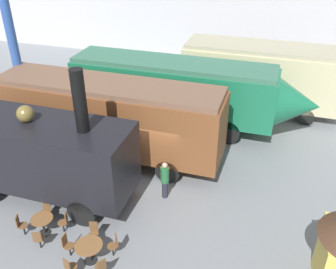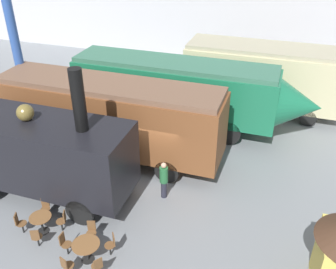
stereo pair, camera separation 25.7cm
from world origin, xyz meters
name	(u,v)px [view 1 (the left image)]	position (x,y,z in m)	size (l,w,h in m)	color
ground_plane	(153,175)	(0.00, 0.00, 0.00)	(80.00, 80.00, 0.00)	gray
backdrop_wall	(222,3)	(0.00, 15.27, 4.50)	(44.00, 0.15, 9.00)	silver
passenger_coach_vintage	(262,74)	(3.76, 8.20, 2.17)	(8.88, 2.79, 3.79)	beige
streamlined_locomotive	(188,89)	(0.28, 4.78, 2.18)	(12.64, 2.48, 3.60)	#196B47
passenger_coach_wooden	(109,115)	(-2.36, 0.91, 2.20)	(10.34, 2.51, 3.75)	brown
steam_locomotive	(42,152)	(-3.62, -2.51, 2.07)	(7.21, 2.50, 5.68)	black
cafe_table_near	(42,222)	(-2.61, -4.47, 0.54)	(0.79, 0.79, 0.71)	black
cafe_table_mid	(89,248)	(-0.42, -5.12, 0.59)	(0.93, 0.93, 0.73)	black
cafe_chair_0	(38,238)	(-2.31, -5.18, 0.51)	(0.38, 0.40, 0.87)	black
cafe_chair_1	(64,221)	(-1.90, -4.18, 0.51)	(0.40, 0.38, 0.87)	black
cafe_chair_2	(46,208)	(-2.90, -3.77, 0.51)	(0.38, 0.40, 0.87)	black
cafe_chair_3	(20,224)	(-3.31, -4.77, 0.51)	(0.40, 0.38, 0.87)	black
cafe_chair_4	(114,244)	(0.27, -4.63, 0.51)	(0.40, 0.40, 0.87)	black
cafe_chair_5	(94,231)	(-0.66, -4.32, 0.51)	(0.37, 0.39, 0.87)	black
cafe_chair_6	(67,244)	(-1.25, -5.10, 0.51)	(0.36, 0.36, 0.87)	black
cafe_chair_7	(70,267)	(-0.69, -5.91, 0.51)	(0.37, 0.39, 0.87)	black
cafe_chair_8	(101,267)	(0.25, -5.62, 0.51)	(0.40, 0.40, 0.87)	black
visitor_person	(165,179)	(0.94, -1.23, 0.91)	(0.34, 0.34, 1.67)	#262633
support_pillar	(16,59)	(-7.52, 1.78, 4.00)	(0.44, 0.44, 8.00)	#2D519E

